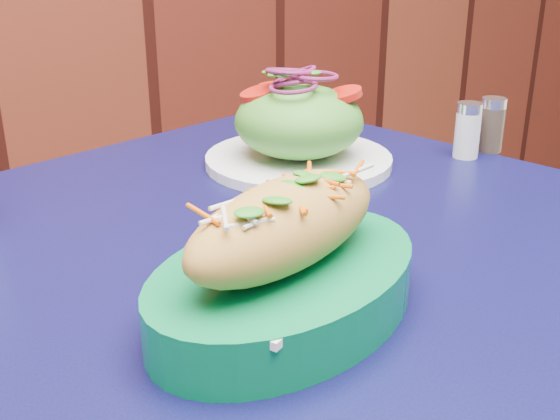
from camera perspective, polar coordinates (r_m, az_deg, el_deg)
cafe_table at (r=0.66m, az=0.45°, el=-10.76°), size 0.93×0.93×0.75m
banh_mi_basket at (r=0.51m, az=0.46°, el=-4.28°), size 0.28×0.22×0.11m
salad_plate at (r=0.84m, az=1.53°, el=6.67°), size 0.23×0.23×0.12m
salt_shaker at (r=0.90m, az=15.00°, el=6.28°), size 0.03×0.03×0.07m
pepper_shaker at (r=0.93m, az=16.82°, el=6.65°), size 0.03×0.03×0.07m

